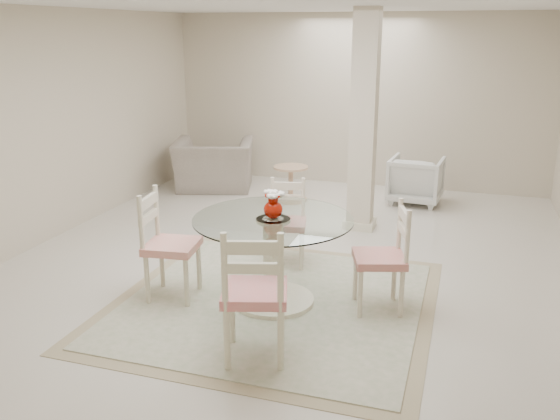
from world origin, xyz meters
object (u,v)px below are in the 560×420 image
(column, at_px, (364,123))
(red_vase, at_px, (273,204))
(dining_chair_north, at_px, (287,216))
(dining_chair_west, at_px, (164,237))
(dining_chair_east, at_px, (388,250))
(armchair_white, at_px, (416,180))
(dining_chair_south, at_px, (254,286))
(side_table, at_px, (291,185))
(recliner_taupe, at_px, (214,165))
(dining_table, at_px, (273,261))

(column, bearing_deg, red_vase, -98.36)
(dining_chair_north, distance_m, dining_chair_west, 1.44)
(column, bearing_deg, dining_chair_east, -74.06)
(armchair_white, bearing_deg, dining_chair_east, 96.16)
(dining_chair_west, bearing_deg, dining_chair_south, -132.71)
(dining_chair_west, distance_m, side_table, 3.52)
(red_vase, bearing_deg, dining_chair_north, 100.18)
(dining_chair_south, distance_m, recliner_taupe, 5.22)
(dining_chair_east, bearing_deg, recliner_taupe, -154.56)
(recliner_taupe, height_order, side_table, recliner_taupe)
(dining_chair_west, distance_m, recliner_taupe, 3.99)
(column, xyz_separation_m, dining_chair_south, (-0.17, -3.45, -0.71))
(dining_chair_north, xyz_separation_m, side_table, (-0.66, 2.32, -0.29))
(column, bearing_deg, dining_chair_south, -92.87)
(dining_chair_east, bearing_deg, side_table, -167.09)
(recliner_taupe, distance_m, side_table, 1.40)
(dining_chair_east, bearing_deg, column, 178.49)
(red_vase, relative_size, dining_chair_west, 0.23)
(recliner_taupe, bearing_deg, dining_chair_west, 90.51)
(dining_chair_east, bearing_deg, armchair_white, 163.82)
(dining_chair_east, relative_size, armchair_white, 1.47)
(dining_chair_north, distance_m, armchair_white, 3.02)
(dining_chair_south, bearing_deg, armchair_white, -115.35)
(column, xyz_separation_m, dining_chair_west, (-1.37, -2.62, -0.75))
(recliner_taupe, bearing_deg, dining_chair_south, 100.36)
(dining_chair_north, bearing_deg, column, 56.49)
(dining_chair_east, xyz_separation_m, dining_chair_north, (-1.18, 0.81, -0.04))
(recliner_taupe, bearing_deg, dining_chair_east, 116.08)
(recliner_taupe, bearing_deg, red_vase, 104.37)
(dining_chair_north, distance_m, recliner_taupe, 3.32)
(dining_chair_south, relative_size, side_table, 2.30)
(dining_chair_east, height_order, armchair_white, dining_chair_east)
(dining_chair_east, bearing_deg, dining_chair_north, -142.01)
(dining_table, xyz_separation_m, armchair_white, (0.92, 3.81, -0.08))
(red_vase, xyz_separation_m, dining_chair_south, (0.19, -1.01, -0.32))
(dining_table, relative_size, red_vase, 5.56)
(column, distance_m, recliner_taupe, 2.98)
(red_vase, height_order, armchair_white, red_vase)
(red_vase, bearing_deg, recliner_taupe, 121.18)
(armchair_white, bearing_deg, recliner_taupe, 8.13)
(column, distance_m, dining_chair_east, 2.47)
(dining_chair_east, distance_m, armchair_white, 3.63)
(column, relative_size, dining_chair_east, 2.45)
(dining_table, distance_m, recliner_taupe, 4.24)
(dining_table, height_order, dining_chair_west, dining_chair_west)
(dining_table, relative_size, side_table, 2.74)
(armchair_white, bearing_deg, column, 72.44)
(recliner_taupe, bearing_deg, column, 138.25)
(dining_chair_west, relative_size, dining_chair_south, 0.95)
(red_vase, relative_size, dining_chair_south, 0.21)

